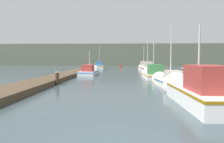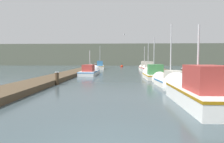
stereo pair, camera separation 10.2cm
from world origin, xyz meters
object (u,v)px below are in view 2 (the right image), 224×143
(fishing_boat_1, at_px, (169,81))
(channel_buoy, at_px, (122,66))
(fishing_boat_3, at_px, (91,71))
(fishing_boat_0, at_px, (195,90))
(fishing_boat_2, at_px, (153,74))
(mooring_piling_0, at_px, (92,67))
(fishing_boat_6, at_px, (100,66))
(fishing_boat_5, at_px, (144,68))
(seagull_lead, at_px, (124,34))
(mooring_piling_3, at_px, (57,78))
(mooring_piling_2, at_px, (183,76))
(fishing_boat_4, at_px, (148,69))
(mooring_piling_1, at_px, (96,66))

(fishing_boat_1, relative_size, channel_buoy, 4.88)
(fishing_boat_3, xyz_separation_m, channel_buoy, (3.88, 20.70, -0.19))
(fishing_boat_0, height_order, fishing_boat_1, fishing_boat_1)
(fishing_boat_2, height_order, channel_buoy, fishing_boat_2)
(fishing_boat_0, xyz_separation_m, channel_buoy, (-3.28, 36.28, -0.38))
(fishing_boat_1, height_order, mooring_piling_0, fishing_boat_1)
(mooring_piling_0, bearing_deg, fishing_boat_0, -70.96)
(fishing_boat_1, height_order, channel_buoy, fishing_boat_1)
(channel_buoy, bearing_deg, fishing_boat_6, -117.07)
(fishing_boat_5, distance_m, seagull_lead, 7.48)
(fishing_boat_5, xyz_separation_m, mooring_piling_3, (-8.51, -17.94, 0.01))
(fishing_boat_2, height_order, mooring_piling_3, fishing_boat_2)
(mooring_piling_3, bearing_deg, mooring_piling_2, 3.18)
(fishing_boat_4, relative_size, seagull_lead, 8.58)
(mooring_piling_1, bearing_deg, seagull_lead, -63.21)
(fishing_boat_4, height_order, seagull_lead, seagull_lead)
(fishing_boat_2, distance_m, fishing_boat_3, 8.47)
(fishing_boat_0, bearing_deg, fishing_boat_1, 89.19)
(fishing_boat_5, height_order, fishing_boat_6, fishing_boat_6)
(fishing_boat_5, relative_size, mooring_piling_1, 4.93)
(fishing_boat_4, bearing_deg, seagull_lead, -178.30)
(fishing_boat_2, relative_size, mooring_piling_3, 4.81)
(fishing_boat_6, height_order, mooring_piling_1, fishing_boat_6)
(fishing_boat_0, height_order, seagull_lead, seagull_lead)
(fishing_boat_2, distance_m, fishing_boat_4, 8.16)
(fishing_boat_6, distance_m, mooring_piling_3, 22.66)
(fishing_boat_1, distance_m, fishing_boat_2, 5.85)
(fishing_boat_0, height_order, fishing_boat_3, fishing_boat_0)
(mooring_piling_0, bearing_deg, mooring_piling_1, 90.00)
(mooring_piling_0, height_order, channel_buoy, mooring_piling_0)
(mooring_piling_3, bearing_deg, fishing_boat_4, 57.42)
(seagull_lead, bearing_deg, channel_buoy, -10.26)
(fishing_boat_6, xyz_separation_m, seagull_lead, (4.41, -9.38, 4.81))
(mooring_piling_0, bearing_deg, fishing_boat_6, 76.49)
(fishing_boat_2, relative_size, mooring_piling_2, 3.71)
(channel_buoy, bearing_deg, fishing_boat_4, -78.11)
(fishing_boat_2, bearing_deg, fishing_boat_5, 86.25)
(mooring_piling_3, bearing_deg, seagull_lead, 68.66)
(fishing_boat_5, bearing_deg, fishing_boat_0, -91.37)
(fishing_boat_3, distance_m, fishing_boat_5, 10.97)
(seagull_lead, bearing_deg, fishing_boat_4, -100.25)
(fishing_boat_3, xyz_separation_m, fishing_boat_4, (7.53, 3.37, 0.13))
(fishing_boat_4, bearing_deg, fishing_boat_6, 130.36)
(fishing_boat_6, height_order, channel_buoy, fishing_boat_6)
(mooring_piling_3, bearing_deg, fishing_boat_6, 88.05)
(fishing_boat_4, xyz_separation_m, mooring_piling_2, (0.99, -12.79, 0.13))
(fishing_boat_0, relative_size, mooring_piling_0, 5.84)
(fishing_boat_0, xyz_separation_m, fishing_boat_5, (0.36, 23.57, -0.07))
(fishing_boat_1, height_order, mooring_piling_2, fishing_boat_1)
(channel_buoy, bearing_deg, mooring_piling_0, -112.77)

